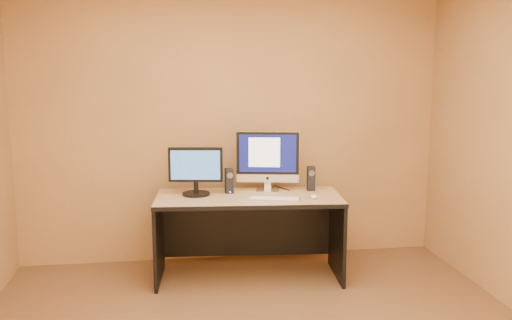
{
  "coord_description": "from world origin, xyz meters",
  "views": [
    {
      "loc": [
        -0.57,
        -3.35,
        1.89
      ],
      "look_at": [
        0.13,
        1.31,
        1.07
      ],
      "focal_mm": 40.0,
      "sensor_mm": 36.0,
      "label": 1
    }
  ],
  "objects": [
    {
      "name": "walls",
      "position": [
        0.0,
        0.0,
        1.3
      ],
      "size": [
        4.0,
        4.0,
        2.6
      ],
      "primitive_type": null,
      "color": "#AA7B44",
      "rests_on": "ground"
    },
    {
      "name": "desk",
      "position": [
        0.08,
        1.41,
        0.37
      ],
      "size": [
        1.65,
        0.83,
        0.74
      ],
      "primitive_type": null,
      "rotation": [
        0.0,
        0.0,
        -0.09
      ],
      "color": "tan",
      "rests_on": "ground"
    },
    {
      "name": "imac",
      "position": [
        0.28,
        1.6,
        1.01
      ],
      "size": [
        0.6,
        0.32,
        0.55
      ],
      "primitive_type": null,
      "rotation": [
        0.0,
        0.0,
        -0.2
      ],
      "color": "silver",
      "rests_on": "desk"
    },
    {
      "name": "second_monitor",
      "position": [
        -0.37,
        1.53,
        0.95
      ],
      "size": [
        0.51,
        0.31,
        0.42
      ],
      "primitive_type": null,
      "rotation": [
        0.0,
        0.0,
        -0.15
      ],
      "color": "black",
      "rests_on": "desk"
    },
    {
      "name": "speaker_left",
      "position": [
        -0.07,
        1.57,
        0.85
      ],
      "size": [
        0.07,
        0.08,
        0.22
      ],
      "primitive_type": null,
      "rotation": [
        0.0,
        0.0,
        0.1
      ],
      "color": "black",
      "rests_on": "desk"
    },
    {
      "name": "speaker_right",
      "position": [
        0.67,
        1.56,
        0.85
      ],
      "size": [
        0.07,
        0.08,
        0.22
      ],
      "primitive_type": null,
      "rotation": [
        0.0,
        0.0,
        -0.08
      ],
      "color": "black",
      "rests_on": "desk"
    },
    {
      "name": "keyboard",
      "position": [
        0.28,
        1.25,
        0.75
      ],
      "size": [
        0.44,
        0.22,
        0.02
      ],
      "primitive_type": "cube",
      "rotation": [
        0.0,
        0.0,
        -0.26
      ],
      "color": "silver",
      "rests_on": "desk"
    },
    {
      "name": "mouse",
      "position": [
        0.62,
        1.25,
        0.76
      ],
      "size": [
        0.07,
        0.11,
        0.04
      ],
      "primitive_type": "ellipsoid",
      "rotation": [
        0.0,
        0.0,
        -0.09
      ],
      "color": "white",
      "rests_on": "desk"
    },
    {
      "name": "cable_a",
      "position": [
        0.43,
        1.66,
        0.74
      ],
      "size": [
        0.1,
        0.2,
        0.01
      ],
      "primitive_type": "cylinder",
      "rotation": [
        1.57,
        0.0,
        0.43
      ],
      "color": "black",
      "rests_on": "desk"
    },
    {
      "name": "cable_b",
      "position": [
        0.35,
        1.72,
        0.74
      ],
      "size": [
        0.1,
        0.16,
        0.01
      ],
      "primitive_type": "cylinder",
      "rotation": [
        1.57,
        0.0,
        -0.55
      ],
      "color": "black",
      "rests_on": "desk"
    }
  ]
}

